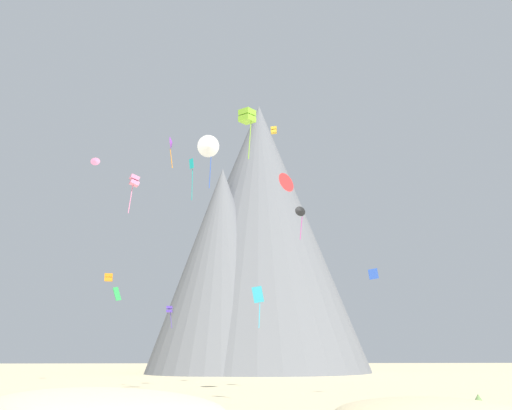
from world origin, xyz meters
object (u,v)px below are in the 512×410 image
object	(u,v)px
kite_rainbow_high	(95,161)
kite_cyan_low	(258,298)
bush_far_left	(478,399)
kite_pink_mid	(134,181)
bush_near_left	(384,403)
kite_white_high	(209,147)
kite_black_mid	(301,212)
kite_violet_high	(171,143)
kite_teal_high	(192,171)
kite_lime_high	(247,116)
rock_massif	(251,240)
kite_gold_high	(274,130)
kite_green_low	(117,294)
kite_indigo_low	(169,310)
kite_blue_low	(373,274)
kite_orange_low	(109,277)
kite_red_mid	(286,183)

from	to	relation	value
kite_rainbow_high	kite_cyan_low	distance (m)	42.57
bush_far_left	kite_pink_mid	size ratio (longest dim) A/B	0.28
bush_near_left	kite_rainbow_high	bearing A→B (deg)	135.26
bush_near_left	kite_white_high	xyz separation A→B (m)	(-16.05, 9.47, 26.67)
kite_black_mid	kite_violet_high	bearing A→B (deg)	-154.07
kite_cyan_low	kite_teal_high	world-z (taller)	kite_teal_high
kite_lime_high	kite_teal_high	xyz separation A→B (m)	(-5.93, 17.40, -0.42)
rock_massif	kite_violet_high	bearing A→B (deg)	-99.04
kite_gold_high	kite_green_low	world-z (taller)	kite_gold_high
kite_indigo_low	kite_rainbow_high	bearing A→B (deg)	-179.99
kite_pink_mid	kite_indigo_low	size ratio (longest dim) A/B	1.17
kite_blue_low	rock_massif	bearing A→B (deg)	150.97
kite_rainbow_high	kite_cyan_low	size ratio (longest dim) A/B	0.35
bush_far_left	kite_teal_high	world-z (taller)	kite_teal_high
bush_near_left	kite_orange_low	world-z (taller)	kite_orange_low
rock_massif	kite_gold_high	bearing A→B (deg)	-89.98
rock_massif	kite_rainbow_high	world-z (taller)	rock_massif
kite_violet_high	kite_white_high	size ratio (longest dim) A/B	0.57
kite_rainbow_high	kite_lime_high	xyz separation A→B (m)	(21.11, -34.77, -5.96)
kite_cyan_low	kite_white_high	bearing A→B (deg)	-163.33
kite_pink_mid	kite_white_high	xyz separation A→B (m)	(6.40, 11.46, 7.24)
kite_gold_high	kite_orange_low	world-z (taller)	kite_gold_high
kite_white_high	rock_massif	bearing A→B (deg)	69.89
kite_cyan_low	kite_gold_high	world-z (taller)	kite_gold_high
kite_white_high	kite_lime_high	bearing A→B (deg)	-84.79
kite_orange_low	kite_green_low	size ratio (longest dim) A/B	0.48
kite_red_mid	kite_green_low	xyz separation A→B (m)	(-19.09, 2.42, -12.70)
kite_pink_mid	kite_indigo_low	xyz separation A→B (m)	(0.83, 34.04, -9.36)
bush_near_left	kite_red_mid	world-z (taller)	kite_red_mid
kite_rainbow_high	kite_pink_mid	size ratio (longest dim) A/B	0.40
kite_black_mid	kite_white_high	xyz separation A→B (m)	(-11.38, -9.10, 5.29)
kite_red_mid	kite_indigo_low	size ratio (longest dim) A/B	0.77
kite_black_mid	kite_violet_high	world-z (taller)	kite_violet_high
bush_far_left	kite_black_mid	size ratio (longest dim) A/B	0.23
kite_lime_high	kite_white_high	xyz separation A→B (m)	(-3.81, 11.19, 0.68)
kite_lime_high	kite_pink_mid	size ratio (longest dim) A/B	1.32
kite_rainbow_high	kite_blue_low	distance (m)	46.49
rock_massif	kite_violet_high	world-z (taller)	rock_massif
kite_rainbow_high	bush_far_left	bearing A→B (deg)	-41.29
kite_orange_low	kite_green_low	world-z (taller)	kite_green_low
rock_massif	kite_indigo_low	bearing A→B (deg)	-105.29
kite_orange_low	kite_pink_mid	distance (m)	9.10
rock_massif	kite_lime_high	world-z (taller)	rock_massif
kite_violet_high	kite_pink_mid	distance (m)	10.69
bush_near_left	rock_massif	world-z (taller)	rock_massif
kite_rainbow_high	kite_lime_high	distance (m)	41.11
kite_rainbow_high	kite_cyan_low	bearing A→B (deg)	-56.65
kite_red_mid	kite_teal_high	bearing A→B (deg)	-57.53
rock_massif	kite_red_mid	distance (m)	70.87
bush_near_left	rock_massif	size ratio (longest dim) A/B	0.03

